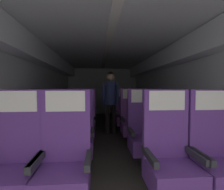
% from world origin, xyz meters
% --- Properties ---
extents(ground, '(3.36, 7.69, 0.02)m').
position_xyz_m(ground, '(0.00, 3.65, -0.01)').
color(ground, '#3D3833').
extents(fuselage_shell, '(3.24, 7.34, 2.12)m').
position_xyz_m(fuselage_shell, '(0.00, 3.90, 1.52)').
color(fuselage_shell, silver).
rests_on(fuselage_shell, ground).
extents(seat_a_left_window, '(0.50, 0.47, 1.16)m').
position_xyz_m(seat_a_left_window, '(-0.98, 1.31, 0.48)').
color(seat_a_left_window, '#38383D').
rests_on(seat_a_left_window, ground).
extents(seat_a_left_aisle, '(0.50, 0.47, 1.16)m').
position_xyz_m(seat_a_left_aisle, '(-0.52, 1.30, 0.48)').
color(seat_a_left_aisle, '#38383D').
rests_on(seat_a_left_aisle, ground).
extents(seat_a_right_aisle, '(0.50, 0.47, 1.16)m').
position_xyz_m(seat_a_right_aisle, '(0.98, 1.29, 0.48)').
color(seat_a_right_aisle, '#38383D').
rests_on(seat_a_right_aisle, ground).
extents(seat_a_right_window, '(0.50, 0.47, 1.16)m').
position_xyz_m(seat_a_right_window, '(0.50, 1.31, 0.48)').
color(seat_a_right_window, '#38383D').
rests_on(seat_a_right_window, ground).
extents(seat_b_left_window, '(0.50, 0.47, 1.16)m').
position_xyz_m(seat_b_left_window, '(-0.97, 2.23, 0.48)').
color(seat_b_left_window, '#38383D').
rests_on(seat_b_left_window, ground).
extents(seat_b_left_aisle, '(0.50, 0.47, 1.16)m').
position_xyz_m(seat_b_left_aisle, '(-0.51, 2.22, 0.48)').
color(seat_b_left_aisle, '#38383D').
rests_on(seat_b_left_aisle, ground).
extents(seat_b_right_aisle, '(0.50, 0.47, 1.16)m').
position_xyz_m(seat_b_right_aisle, '(0.98, 2.22, 0.48)').
color(seat_b_right_aisle, '#38383D').
rests_on(seat_b_right_aisle, ground).
extents(seat_b_right_window, '(0.50, 0.47, 1.16)m').
position_xyz_m(seat_b_right_window, '(0.50, 2.21, 0.48)').
color(seat_b_right_window, '#38383D').
rests_on(seat_b_right_window, ground).
extents(seat_c_left_window, '(0.50, 0.47, 1.16)m').
position_xyz_m(seat_c_left_window, '(-0.98, 3.13, 0.48)').
color(seat_c_left_window, '#38383D').
rests_on(seat_c_left_window, ground).
extents(seat_c_left_aisle, '(0.50, 0.47, 1.16)m').
position_xyz_m(seat_c_left_aisle, '(-0.51, 3.14, 0.48)').
color(seat_c_left_aisle, '#38383D').
rests_on(seat_c_left_aisle, ground).
extents(seat_c_right_aisle, '(0.50, 0.47, 1.16)m').
position_xyz_m(seat_c_right_aisle, '(0.98, 3.15, 0.48)').
color(seat_c_right_aisle, '#38383D').
rests_on(seat_c_right_aisle, ground).
extents(seat_c_right_window, '(0.50, 0.47, 1.16)m').
position_xyz_m(seat_c_right_window, '(0.51, 3.15, 0.48)').
color(seat_c_right_window, '#38383D').
rests_on(seat_c_right_window, ground).
extents(seat_d_left_window, '(0.50, 0.47, 1.16)m').
position_xyz_m(seat_d_left_window, '(-0.98, 4.07, 0.48)').
color(seat_d_left_window, '#38383D').
rests_on(seat_d_left_window, ground).
extents(seat_d_left_aisle, '(0.50, 0.47, 1.16)m').
position_xyz_m(seat_d_left_aisle, '(-0.51, 4.07, 0.48)').
color(seat_d_left_aisle, '#38383D').
rests_on(seat_d_left_aisle, ground).
extents(seat_d_right_aisle, '(0.50, 0.47, 1.16)m').
position_xyz_m(seat_d_right_aisle, '(0.98, 4.07, 0.48)').
color(seat_d_right_aisle, '#38383D').
rests_on(seat_d_right_aisle, ground).
extents(seat_d_right_window, '(0.50, 0.47, 1.16)m').
position_xyz_m(seat_d_right_window, '(0.50, 4.07, 0.48)').
color(seat_d_right_window, '#38383D').
rests_on(seat_d_right_window, ground).
extents(seat_e_left_window, '(0.50, 0.47, 1.16)m').
position_xyz_m(seat_e_left_window, '(-0.98, 4.98, 0.48)').
color(seat_e_left_window, '#38383D').
rests_on(seat_e_left_window, ground).
extents(seat_e_left_aisle, '(0.50, 0.47, 1.16)m').
position_xyz_m(seat_e_left_aisle, '(-0.51, 4.99, 0.48)').
color(seat_e_left_aisle, '#38383D').
rests_on(seat_e_left_aisle, ground).
extents(seat_e_right_aisle, '(0.50, 0.47, 1.16)m').
position_xyz_m(seat_e_right_aisle, '(0.98, 5.00, 0.48)').
color(seat_e_right_aisle, '#38383D').
rests_on(seat_e_right_aisle, ground).
extents(seat_e_right_window, '(0.50, 0.47, 1.16)m').
position_xyz_m(seat_e_right_window, '(0.51, 4.98, 0.48)').
color(seat_e_right_window, '#38383D').
rests_on(seat_e_right_window, ground).
extents(flight_attendant, '(0.43, 0.28, 1.60)m').
position_xyz_m(flight_attendant, '(0.11, 3.97, 0.99)').
color(flight_attendant, black).
rests_on(flight_attendant, ground).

